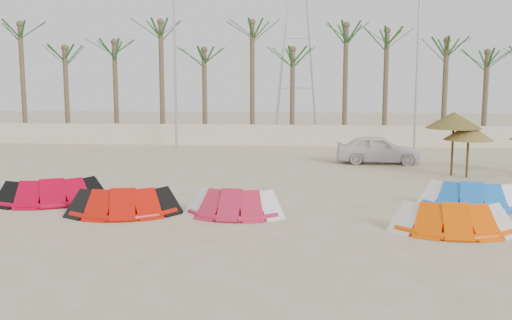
# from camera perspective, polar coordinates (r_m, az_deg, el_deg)

# --- Properties ---
(ground) EXTENTS (120.00, 120.00, 0.00)m
(ground) POSITION_cam_1_polar(r_m,az_deg,el_deg) (14.14, -2.11, -8.59)
(ground) COLOR beige
(ground) RESTS_ON ground
(boundary_wall) EXTENTS (60.00, 0.30, 1.30)m
(boundary_wall) POSITION_cam_1_polar(r_m,az_deg,el_deg) (35.65, 2.21, 2.50)
(boundary_wall) COLOR beige
(boundary_wall) RESTS_ON ground
(palm_line) EXTENTS (52.00, 4.00, 7.70)m
(palm_line) POSITION_cam_1_polar(r_m,az_deg,el_deg) (37.05, 3.42, 11.67)
(palm_line) COLOR brown
(palm_line) RESTS_ON ground
(lamp_b) EXTENTS (1.25, 0.14, 11.00)m
(lamp_b) POSITION_cam_1_polar(r_m,az_deg,el_deg) (34.36, -8.07, 10.77)
(lamp_b) COLOR #A5A8AD
(lamp_b) RESTS_ON ground
(lamp_c) EXTENTS (1.25, 0.14, 11.00)m
(lamp_c) POSITION_cam_1_polar(r_m,az_deg,el_deg) (34.10, 15.94, 10.57)
(lamp_c) COLOR #A5A8AD
(lamp_c) RESTS_ON ground
(pylon) EXTENTS (3.00, 3.00, 14.00)m
(pylon) POSITION_cam_1_polar(r_m,az_deg,el_deg) (41.65, 3.98, 2.37)
(pylon) COLOR #A5A8AD
(pylon) RESTS_ON ground
(kite_red_left) EXTENTS (3.86, 2.73, 0.90)m
(kite_red_left) POSITION_cam_1_polar(r_m,az_deg,el_deg) (20.22, -19.35, -2.78)
(kite_red_left) COLOR #B10020
(kite_red_left) RESTS_ON ground
(kite_red_mid) EXTENTS (3.54, 2.17, 0.90)m
(kite_red_mid) POSITION_cam_1_polar(r_m,az_deg,el_deg) (17.88, -12.77, -3.89)
(kite_red_mid) COLOR #C11106
(kite_red_mid) RESTS_ON ground
(kite_red_right) EXTENTS (3.04, 1.77, 0.90)m
(kite_red_right) POSITION_cam_1_polar(r_m,az_deg,el_deg) (17.27, -2.19, -4.12)
(kite_red_right) COLOR #B71C39
(kite_red_right) RESTS_ON ground
(kite_orange) EXTENTS (3.24, 1.66, 0.90)m
(kite_orange) POSITION_cam_1_polar(r_m,az_deg,el_deg) (16.30, 18.88, -5.27)
(kite_orange) COLOR #EC4F00
(kite_orange) RESTS_ON ground
(kite_blue) EXTENTS (3.38, 2.15, 0.90)m
(kite_blue) POSITION_cam_1_polar(r_m,az_deg,el_deg) (19.64, 20.49, -3.15)
(kite_blue) COLOR blue
(kite_blue) RESTS_ON ground
(parasol_left) EXTENTS (2.37, 2.37, 2.72)m
(parasol_left) POSITION_cam_1_polar(r_m,az_deg,el_deg) (25.54, 19.17, 3.78)
(parasol_left) COLOR #4C331E
(parasol_left) RESTS_ON ground
(parasol_mid) EXTENTS (2.03, 2.03, 2.27)m
(parasol_mid) POSITION_cam_1_polar(r_m,az_deg,el_deg) (25.25, 20.50, 2.65)
(parasol_mid) COLOR #4C331E
(parasol_mid) RESTS_ON ground
(car) EXTENTS (4.10, 1.73, 1.39)m
(car) POSITION_cam_1_polar(r_m,az_deg,el_deg) (28.55, 12.10, 1.06)
(car) COLOR silver
(car) RESTS_ON ground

